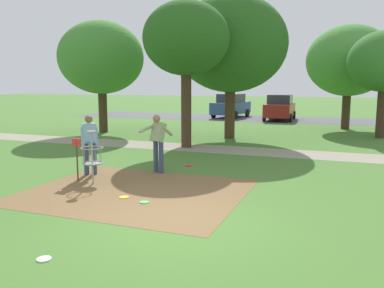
{
  "coord_description": "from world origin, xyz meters",
  "views": [
    {
      "loc": [
        2.84,
        -6.57,
        2.57
      ],
      "look_at": [
        -0.88,
        3.19,
        1.0
      ],
      "focal_mm": 37.2,
      "sensor_mm": 36.0,
      "label": 1
    }
  ],
  "objects": [
    {
      "name": "disc_golf_basket",
      "position": [
        -3.24,
        1.98,
        0.75
      ],
      "size": [
        0.98,
        0.58,
        1.39
      ],
      "color": "#9E9EA3",
      "rests_on": "ground"
    },
    {
      "name": "dirt_tee_pad",
      "position": [
        -1.77,
        1.69,
        0.0
      ],
      "size": [
        5.15,
        4.4,
        0.01
      ],
      "primitive_type": "cube",
      "color": "brown",
      "rests_on": "ground"
    },
    {
      "name": "tree_mid_left",
      "position": [
        -9.29,
        11.74,
        3.96
      ],
      "size": [
        4.49,
        4.49,
        5.88
      ],
      "color": "#422D1E",
      "rests_on": "ground"
    },
    {
      "name": "frisbee_by_tee",
      "position": [
        -1.76,
        1.11,
        0.01
      ],
      "size": [
        0.23,
        0.23,
        0.02
      ],
      "primitive_type": "cylinder",
      "color": "gold",
      "rests_on": "ground"
    },
    {
      "name": "tree_near_right",
      "position": [
        -2.26,
        11.9,
        4.43
      ],
      "size": [
        5.3,
        5.3,
        6.7
      ],
      "color": "#422D1E",
      "rests_on": "ground"
    },
    {
      "name": "parked_car_leftmost",
      "position": [
        -5.45,
        23.76,
        0.92
      ],
      "size": [
        2.35,
        4.39,
        1.84
      ],
      "color": "#2D4784",
      "rests_on": "ground"
    },
    {
      "name": "frisbee_near_basket",
      "position": [
        -1.19,
        -2.16,
        0.01
      ],
      "size": [
        0.22,
        0.22,
        0.02
      ],
      "primitive_type": "cylinder",
      "color": "white",
      "rests_on": "ground"
    },
    {
      "name": "tree_mid_center",
      "position": [
        -3.18,
        8.54,
        4.35
      ],
      "size": [
        3.48,
        3.48,
        5.87
      ],
      "color": "#422D1E",
      "rests_on": "ground"
    },
    {
      "name": "frisbee_far_left",
      "position": [
        -1.67,
        4.97,
        0.01
      ],
      "size": [
        0.26,
        0.26,
        0.02
      ],
      "primitive_type": "cylinder",
      "color": "red",
      "rests_on": "ground"
    },
    {
      "name": "player_foreground_watching",
      "position": [
        -2.16,
        3.74,
        0.99
      ],
      "size": [
        0.78,
        0.96,
        1.71
      ],
      "color": "#384260",
      "rests_on": "ground"
    },
    {
      "name": "parking_lot_strip",
      "position": [
        0.0,
        23.38,
        0.0
      ],
      "size": [
        36.0,
        6.0,
        0.01
      ],
      "primitive_type": "cube",
      "color": "#4C4C51",
      "rests_on": "ground"
    },
    {
      "name": "frisbee_mid_grass",
      "position": [
        -1.14,
        0.93,
        0.01
      ],
      "size": [
        0.22,
        0.22,
        0.02
      ],
      "primitive_type": "cylinder",
      "color": "green",
      "rests_on": "ground"
    },
    {
      "name": "gravel_path",
      "position": [
        0.0,
        8.49,
        0.0
      ],
      "size": [
        40.0,
        1.92,
        0.0
      ],
      "primitive_type": "cube",
      "color": "gray",
      "rests_on": "ground"
    },
    {
      "name": "ground_plane",
      "position": [
        0.0,
        0.0,
        0.0
      ],
      "size": [
        160.0,
        160.0,
        0.0
      ],
      "primitive_type": "plane",
      "color": "#47752D"
    },
    {
      "name": "parked_car_center_left",
      "position": [
        -1.48,
        22.62,
        0.92
      ],
      "size": [
        2.05,
        4.24,
        1.84
      ],
      "color": "maroon",
      "rests_on": "ground"
    },
    {
      "name": "player_throwing",
      "position": [
        -3.88,
        2.84,
        0.97
      ],
      "size": [
        0.45,
        0.45,
        1.71
      ],
      "color": "#384260",
      "rests_on": "ground"
    },
    {
      "name": "tree_near_left",
      "position": [
        2.97,
        18.08,
        3.9
      ],
      "size": [
        4.72,
        4.72,
        5.92
      ],
      "color": "#422D1E",
      "rests_on": "ground"
    }
  ]
}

